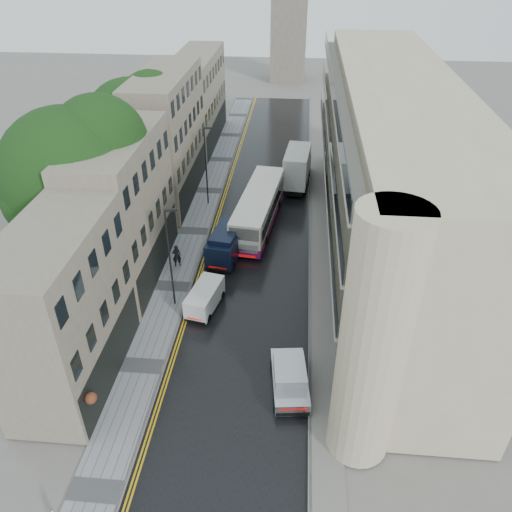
% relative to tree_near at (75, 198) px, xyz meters
% --- Properties ---
extents(road, '(9.00, 85.00, 0.02)m').
position_rel_tree_near_xyz_m(road, '(12.50, 7.50, -6.94)').
color(road, black).
rests_on(road, ground).
extents(left_sidewalk, '(2.70, 85.00, 0.12)m').
position_rel_tree_near_xyz_m(left_sidewalk, '(6.65, 7.50, -6.89)').
color(left_sidewalk, gray).
rests_on(left_sidewalk, ground).
extents(right_sidewalk, '(1.80, 85.00, 0.12)m').
position_rel_tree_near_xyz_m(right_sidewalk, '(17.90, 7.50, -6.89)').
color(right_sidewalk, slate).
rests_on(right_sidewalk, ground).
extents(old_shop_row, '(4.50, 56.00, 12.00)m').
position_rel_tree_near_xyz_m(old_shop_row, '(3.05, 10.00, -0.95)').
color(old_shop_row, gray).
rests_on(old_shop_row, ground).
extents(modern_block, '(8.00, 40.00, 14.00)m').
position_rel_tree_near_xyz_m(modern_block, '(22.80, 6.00, 0.05)').
color(modern_block, beige).
rests_on(modern_block, ground).
extents(tree_near, '(10.56, 10.56, 13.89)m').
position_rel_tree_near_xyz_m(tree_near, '(0.00, 0.00, 0.00)').
color(tree_near, black).
rests_on(tree_near, ground).
extents(tree_far, '(9.24, 9.24, 12.46)m').
position_rel_tree_near_xyz_m(tree_far, '(0.30, 13.00, -0.72)').
color(tree_far, black).
rests_on(tree_far, ground).
extents(cream_bus, '(4.07, 12.24, 3.28)m').
position_rel_tree_near_xyz_m(cream_bus, '(10.70, 6.04, -5.29)').
color(cream_bus, white).
rests_on(cream_bus, road).
extents(white_lorry, '(3.00, 7.94, 4.08)m').
position_rel_tree_near_xyz_m(white_lorry, '(14.43, 16.52, -4.89)').
color(white_lorry, silver).
rests_on(white_lorry, road).
extents(silver_hatchback, '(2.52, 4.77, 1.71)m').
position_rel_tree_near_xyz_m(silver_hatchback, '(15.09, -11.66, -6.07)').
color(silver_hatchback, '#A5A4A9').
rests_on(silver_hatchback, road).
extents(white_van, '(2.43, 4.16, 1.76)m').
position_rel_tree_near_xyz_m(white_van, '(8.49, -4.18, -6.04)').
color(white_van, white).
rests_on(white_van, road).
extents(navy_van, '(2.96, 5.70, 2.78)m').
position_rel_tree_near_xyz_m(navy_van, '(8.90, 2.16, -5.54)').
color(navy_van, black).
rests_on(navy_van, road).
extents(pedestrian, '(0.81, 0.65, 1.92)m').
position_rel_tree_near_xyz_m(pedestrian, '(6.37, 1.94, -5.86)').
color(pedestrian, black).
rests_on(pedestrian, left_sidewalk).
extents(lamp_post_near, '(0.89, 0.40, 7.70)m').
position_rel_tree_near_xyz_m(lamp_post_near, '(7.24, -2.84, -2.97)').
color(lamp_post_near, black).
rests_on(lamp_post_near, left_sidewalk).
extents(lamp_post_far, '(0.88, 0.31, 7.68)m').
position_rel_tree_near_xyz_m(lamp_post_far, '(6.99, 12.96, -2.98)').
color(lamp_post_far, black).
rests_on(lamp_post_far, left_sidewalk).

